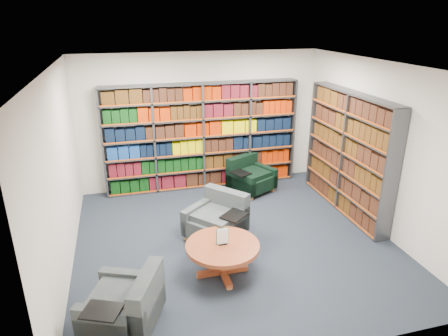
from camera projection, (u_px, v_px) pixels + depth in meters
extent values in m
cube|color=black|center=(233.00, 240.00, 6.57)|extent=(5.00, 5.00, 0.01)
cube|color=white|center=(235.00, 66.00, 5.56)|extent=(5.00, 5.00, 0.01)
cube|color=silver|center=(201.00, 121.00, 8.32)|extent=(5.00, 0.01, 2.80)
cube|color=silver|center=(308.00, 246.00, 3.81)|extent=(5.00, 0.01, 2.80)
cube|color=silver|center=(59.00, 176.00, 5.46)|extent=(0.01, 5.00, 2.80)
cube|color=silver|center=(378.00, 147.00, 6.67)|extent=(0.01, 5.00, 2.80)
cube|color=#47494F|center=(202.00, 137.00, 8.28)|extent=(4.00, 0.28, 2.20)
cube|color=silver|center=(201.00, 135.00, 8.40)|extent=(4.00, 0.02, 2.20)
cube|color=#D84C0A|center=(204.00, 139.00, 8.17)|extent=(4.00, 0.01, 2.20)
cube|color=black|center=(203.00, 178.00, 8.61)|extent=(3.88, 0.21, 0.29)
cube|color=#530E18|center=(203.00, 162.00, 8.48)|extent=(3.88, 0.21, 0.29)
cube|color=navy|center=(203.00, 145.00, 8.35)|extent=(3.88, 0.21, 0.29)
cube|color=black|center=(202.00, 128.00, 8.22)|extent=(3.88, 0.21, 0.29)
cube|color=black|center=(202.00, 111.00, 8.09)|extent=(3.88, 0.21, 0.29)
cube|color=#41250A|center=(202.00, 93.00, 7.96)|extent=(3.88, 0.21, 0.29)
cube|color=#47494F|center=(348.00, 154.00, 7.28)|extent=(0.28, 2.50, 2.20)
cube|color=silver|center=(354.00, 153.00, 7.31)|extent=(0.02, 2.50, 2.20)
cube|color=#D84C0A|center=(341.00, 154.00, 7.25)|extent=(0.02, 2.50, 2.20)
cube|color=#34180D|center=(342.00, 199.00, 7.61)|extent=(0.21, 2.38, 0.29)
cube|color=#41250A|center=(344.00, 182.00, 7.48)|extent=(0.21, 2.38, 0.29)
cube|color=#34180D|center=(347.00, 163.00, 7.35)|extent=(0.21, 2.38, 0.29)
cube|color=#41250A|center=(349.00, 144.00, 7.21)|extent=(0.21, 2.38, 0.29)
cube|color=#34180D|center=(351.00, 125.00, 7.08)|extent=(0.21, 2.38, 0.29)
cube|color=#41250A|center=(354.00, 104.00, 6.95)|extent=(0.21, 2.38, 0.29)
cube|color=#041C39|center=(216.00, 225.00, 6.57)|extent=(1.16, 1.16, 0.29)
cube|color=#041C39|center=(226.00, 208.00, 6.75)|extent=(0.67, 0.74, 0.66)
cube|color=#041C39|center=(199.00, 215.00, 6.72)|extent=(0.70, 0.63, 0.44)
cube|color=#041C39|center=(233.00, 227.00, 6.36)|extent=(0.70, 0.63, 0.44)
cube|color=black|center=(234.00, 215.00, 6.21)|extent=(0.51, 0.50, 0.02)
cube|color=#90603A|center=(187.00, 238.00, 6.55)|extent=(0.09, 0.09, 0.09)
cube|color=#90603A|center=(221.00, 250.00, 6.20)|extent=(0.09, 0.09, 0.09)
cube|color=#90603A|center=(211.00, 221.00, 7.07)|extent=(0.09, 0.09, 0.09)
cube|color=#90603A|center=(244.00, 232.00, 6.72)|extent=(0.09, 0.09, 0.09)
cube|color=black|center=(252.00, 181.00, 8.33)|extent=(1.04, 1.04, 0.27)
cube|color=black|center=(242.00, 169.00, 8.48)|extent=(0.77, 0.50, 0.62)
cube|color=black|center=(240.00, 182.00, 8.11)|extent=(0.45, 0.74, 0.41)
cube|color=black|center=(262.00, 174.00, 8.51)|extent=(0.45, 0.74, 0.41)
cube|color=black|center=(240.00, 173.00, 7.97)|extent=(0.43, 0.47, 0.02)
cube|color=#90603A|center=(251.00, 198.00, 7.98)|extent=(0.08, 0.08, 0.09)
cube|color=#90603A|center=(273.00, 189.00, 8.37)|extent=(0.08, 0.08, 0.09)
cube|color=#90603A|center=(230.00, 188.00, 8.42)|extent=(0.08, 0.08, 0.09)
cube|color=#90603A|center=(251.00, 181.00, 8.82)|extent=(0.08, 0.08, 0.09)
cube|color=#041C39|center=(123.00, 310.00, 4.68)|extent=(1.06, 1.06, 0.29)
cube|color=#041C39|center=(147.00, 300.00, 4.57)|extent=(0.49, 0.81, 0.65)
cube|color=#041C39|center=(133.00, 286.00, 4.97)|extent=(0.79, 0.44, 0.43)
cube|color=#041C39|center=(110.00, 326.00, 4.34)|extent=(0.79, 0.44, 0.43)
cube|color=black|center=(102.00, 311.00, 4.22)|extent=(0.48, 0.44, 0.02)
cube|color=#90603A|center=(109.00, 301.00, 5.10)|extent=(0.08, 0.08, 0.09)
cube|color=#90603A|center=(159.00, 306.00, 5.01)|extent=(0.08, 0.08, 0.09)
cylinder|color=#9F4523|center=(223.00, 246.00, 5.55)|extent=(1.03, 1.03, 0.06)
cylinder|color=#9F4523|center=(223.00, 260.00, 5.63)|extent=(0.14, 0.14, 0.41)
cube|color=#9F4523|center=(223.00, 271.00, 5.70)|extent=(0.75, 0.09, 0.07)
cube|color=#9F4523|center=(223.00, 271.00, 5.70)|extent=(0.09, 0.75, 0.07)
cube|color=black|center=(223.00, 244.00, 5.54)|extent=(0.11, 0.06, 0.01)
cube|color=white|center=(223.00, 236.00, 5.49)|extent=(0.16, 0.01, 0.23)
cube|color=#145926|center=(222.00, 236.00, 5.50)|extent=(0.18, 0.00, 0.25)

